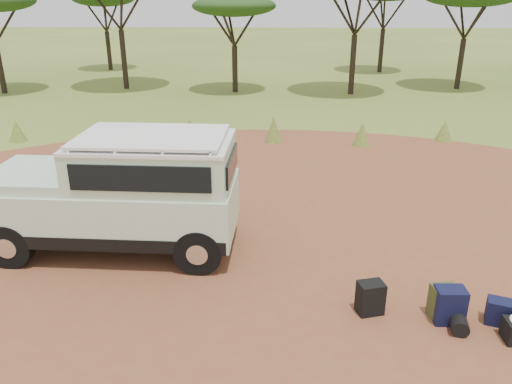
{
  "coord_description": "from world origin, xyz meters",
  "views": [
    {
      "loc": [
        -0.09,
        -8.14,
        4.88
      ],
      "look_at": [
        -0.39,
        1.53,
        1.0
      ],
      "focal_mm": 35.0,
      "sensor_mm": 36.0,
      "label": 1
    }
  ],
  "objects_px": {
    "walking_staff": "(129,200)",
    "backpack_black": "(370,298)",
    "backpack_navy": "(449,305)",
    "safari_vehicle": "(122,196)",
    "backpack_olive": "(443,302)",
    "duffel_navy": "(499,312)"
  },
  "relations": [
    {
      "from": "safari_vehicle",
      "to": "backpack_black",
      "type": "relative_size",
      "value": 9.08
    },
    {
      "from": "safari_vehicle",
      "to": "backpack_olive",
      "type": "height_order",
      "value": "safari_vehicle"
    },
    {
      "from": "backpack_olive",
      "to": "duffel_navy",
      "type": "relative_size",
      "value": 1.33
    },
    {
      "from": "backpack_olive",
      "to": "duffel_navy",
      "type": "bearing_deg",
      "value": -19.69
    },
    {
      "from": "walking_staff",
      "to": "backpack_navy",
      "type": "height_order",
      "value": "walking_staff"
    },
    {
      "from": "safari_vehicle",
      "to": "backpack_navy",
      "type": "relative_size",
      "value": 8.39
    },
    {
      "from": "safari_vehicle",
      "to": "walking_staff",
      "type": "xyz_separation_m",
      "value": [
        -0.06,
        0.61,
        -0.36
      ]
    },
    {
      "from": "backpack_navy",
      "to": "backpack_olive",
      "type": "distance_m",
      "value": 0.14
    },
    {
      "from": "safari_vehicle",
      "to": "backpack_black",
      "type": "xyz_separation_m",
      "value": [
        4.56,
        -2.09,
        -0.88
      ]
    },
    {
      "from": "duffel_navy",
      "to": "backpack_navy",
      "type": "bearing_deg",
      "value": -161.21
    },
    {
      "from": "safari_vehicle",
      "to": "backpack_olive",
      "type": "xyz_separation_m",
      "value": [
        5.71,
        -2.17,
        -0.88
      ]
    },
    {
      "from": "backpack_black",
      "to": "safari_vehicle",
      "type": "bearing_deg",
      "value": 140.57
    },
    {
      "from": "duffel_navy",
      "to": "backpack_black",
      "type": "bearing_deg",
      "value": -166.04
    },
    {
      "from": "safari_vehicle",
      "to": "backpack_black",
      "type": "distance_m",
      "value": 5.09
    },
    {
      "from": "safari_vehicle",
      "to": "walking_staff",
      "type": "height_order",
      "value": "safari_vehicle"
    },
    {
      "from": "walking_staff",
      "to": "backpack_black",
      "type": "xyz_separation_m",
      "value": [
        4.62,
        -2.7,
        -0.52
      ]
    },
    {
      "from": "backpack_navy",
      "to": "duffel_navy",
      "type": "height_order",
      "value": "backpack_navy"
    },
    {
      "from": "backpack_black",
      "to": "backpack_navy",
      "type": "bearing_deg",
      "value": -24.5
    },
    {
      "from": "backpack_black",
      "to": "backpack_navy",
      "type": "relative_size",
      "value": 0.92
    },
    {
      "from": "backpack_black",
      "to": "duffel_navy",
      "type": "distance_m",
      "value": 1.99
    },
    {
      "from": "backpack_olive",
      "to": "duffel_navy",
      "type": "height_order",
      "value": "backpack_olive"
    },
    {
      "from": "backpack_navy",
      "to": "backpack_olive",
      "type": "relative_size",
      "value": 1.07
    }
  ]
}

